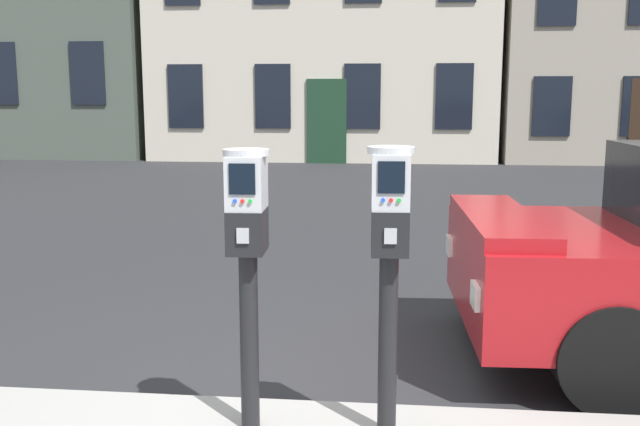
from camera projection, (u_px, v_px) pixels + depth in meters
name	position (u px, v px, depth m)	size (l,w,h in m)	color
parking_meter_near_kerb	(248.00, 239.00, 3.37)	(0.22, 0.26, 1.37)	black
parking_meter_twin_adjacent	(389.00, 240.00, 3.30)	(0.22, 0.26, 1.39)	black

